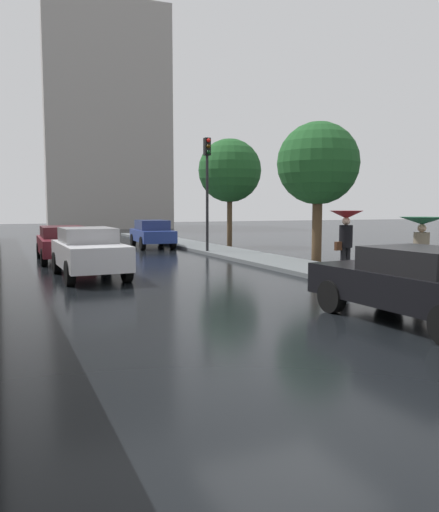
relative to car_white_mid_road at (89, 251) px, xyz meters
name	(u,v)px	position (x,y,z in m)	size (l,w,h in m)	color
ground	(288,339)	(1.74, -8.27, -0.77)	(120.00, 120.00, 0.00)	black
car_white_mid_road	(89,251)	(0.00, 0.00, 0.00)	(1.82, 4.09, 1.46)	silver
car_blue_far_ahead	(152,233)	(4.73, 9.84, -0.03)	(1.94, 4.05, 1.40)	navy
car_black_behind_camera	(416,284)	(4.39, -8.25, -0.06)	(1.90, 4.16, 1.35)	black
car_maroon_far_lane	(64,242)	(-0.16, 4.98, -0.05)	(1.90, 4.45, 1.33)	maroon
pedestrian_with_umbrella_near	(346,226)	(6.42, -3.62, 0.77)	(0.91, 0.91, 1.83)	black
pedestrian_with_umbrella_far	(422,232)	(6.93, -5.85, 0.71)	(1.06, 1.06, 1.69)	black
traffic_light	(207,174)	(5.97, 5.41, 2.73)	(0.26, 0.39, 4.91)	black
street_tree_near	(318,164)	(8.37, 0.57, 2.86)	(3.00, 3.00, 5.16)	#4C3823
street_tree_mid	(230,171)	(8.69, 8.97, 3.18)	(3.28, 3.28, 5.60)	#4C3823
distant_tower	(104,124)	(7.68, 37.49, 9.73)	(12.37, 12.37, 20.99)	#9E9993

